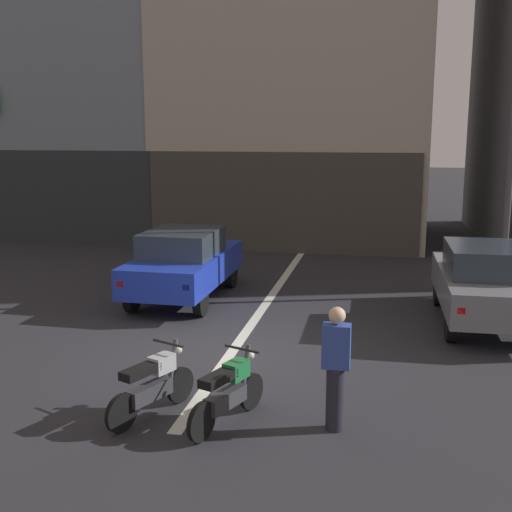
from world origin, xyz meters
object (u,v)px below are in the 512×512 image
motorcycle_green_row_left_mid (228,392)px  person_by_motorcycles (336,368)px  car_blue_crossing_near (184,262)px  motorcycle_silver_row_leftmost (153,384)px  car_grey_parked_kerbside (486,282)px

motorcycle_green_row_left_mid → person_by_motorcycles: person_by_motorcycles is taller
car_blue_crossing_near → person_by_motorcycles: person_by_motorcycles is taller
motorcycle_green_row_left_mid → person_by_motorcycles: (1.41, 0.12, 0.40)m
motorcycle_silver_row_leftmost → person_by_motorcycles: bearing=1.9°
car_grey_parked_kerbside → person_by_motorcycles: 5.90m
car_grey_parked_kerbside → motorcycle_green_row_left_mid: car_grey_parked_kerbside is taller
car_blue_crossing_near → motorcycle_silver_row_leftmost: car_blue_crossing_near is taller
car_grey_parked_kerbside → motorcycle_green_row_left_mid: 6.75m
car_grey_parked_kerbside → motorcycle_silver_row_leftmost: (-5.07, -5.39, -0.43)m
motorcycle_silver_row_leftmost → car_blue_crossing_near: bearing=103.7°
car_blue_crossing_near → person_by_motorcycles: bearing=-56.4°
motorcycle_green_row_left_mid → person_by_motorcycles: 1.47m
motorcycle_silver_row_leftmost → motorcycle_green_row_left_mid: same height
car_blue_crossing_near → motorcycle_green_row_left_mid: 6.61m
car_grey_parked_kerbside → motorcycle_silver_row_leftmost: size_ratio=2.64×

